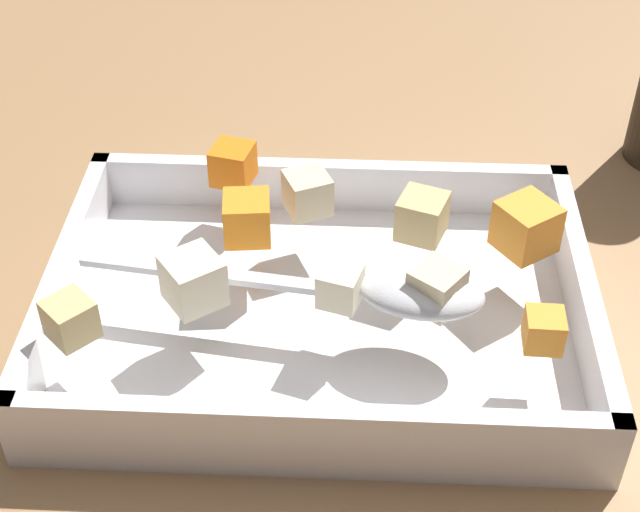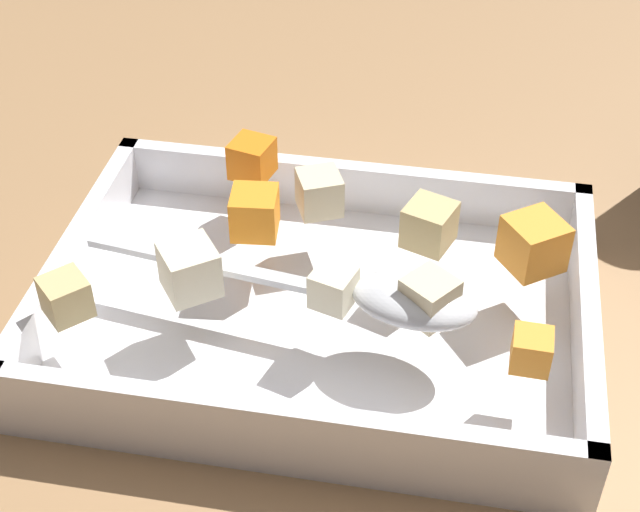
# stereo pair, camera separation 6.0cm
# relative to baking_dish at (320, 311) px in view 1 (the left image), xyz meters

# --- Properties ---
(ground_plane) EXTENTS (4.00, 4.00, 0.00)m
(ground_plane) POSITION_rel_baking_dish_xyz_m (-0.01, -0.01, -0.02)
(ground_plane) COLOR #936D47
(baking_dish) EXTENTS (0.35, 0.25, 0.05)m
(baking_dish) POSITION_rel_baking_dish_xyz_m (0.00, 0.00, 0.00)
(baking_dish) COLOR silver
(baking_dish) RESTS_ON ground_plane
(carrot_chunk_corner_sw) EXTENTS (0.05, 0.05, 0.03)m
(carrot_chunk_corner_sw) POSITION_rel_baking_dish_xyz_m (-0.13, -0.03, 0.05)
(carrot_chunk_corner_sw) COLOR orange
(carrot_chunk_corner_sw) RESTS_ON baking_dish
(carrot_chunk_far_left) EXTENTS (0.03, 0.03, 0.03)m
(carrot_chunk_far_left) POSITION_rel_baking_dish_xyz_m (0.05, -0.03, 0.05)
(carrot_chunk_far_left) COLOR orange
(carrot_chunk_far_left) RESTS_ON baking_dish
(carrot_chunk_mid_right) EXTENTS (0.02, 0.02, 0.02)m
(carrot_chunk_mid_right) POSITION_rel_baking_dish_xyz_m (-0.13, 0.06, 0.05)
(carrot_chunk_mid_right) COLOR orange
(carrot_chunk_mid_right) RESTS_ON baking_dish
(carrot_chunk_corner_nw) EXTENTS (0.03, 0.03, 0.03)m
(carrot_chunk_corner_nw) POSITION_rel_baking_dish_xyz_m (0.07, -0.10, 0.05)
(carrot_chunk_corner_nw) COLOR orange
(carrot_chunk_corner_nw) RESTS_ON baking_dish
(potato_chunk_heap_side) EXTENTS (0.04, 0.04, 0.03)m
(potato_chunk_heap_side) POSITION_rel_baking_dish_xyz_m (0.08, 0.03, 0.05)
(potato_chunk_heap_side) COLOR beige
(potato_chunk_heap_side) RESTS_ON baking_dish
(potato_chunk_heap_top) EXTENTS (0.04, 0.04, 0.03)m
(potato_chunk_heap_top) POSITION_rel_baking_dish_xyz_m (-0.07, -0.04, 0.05)
(potato_chunk_heap_top) COLOR tan
(potato_chunk_heap_top) RESTS_ON baking_dish
(potato_chunk_center) EXTENTS (0.04, 0.04, 0.03)m
(potato_chunk_center) POSITION_rel_baking_dish_xyz_m (-0.07, 0.03, 0.05)
(potato_chunk_center) COLOR beige
(potato_chunk_center) RESTS_ON baking_dish
(potato_chunk_near_spoon) EXTENTS (0.04, 0.04, 0.03)m
(potato_chunk_near_spoon) POSITION_rel_baking_dish_xyz_m (0.01, -0.06, 0.05)
(potato_chunk_near_spoon) COLOR beige
(potato_chunk_near_spoon) RESTS_ON baking_dish
(potato_chunk_corner_se) EXTENTS (0.03, 0.03, 0.02)m
(potato_chunk_corner_se) POSITION_rel_baking_dish_xyz_m (-0.01, 0.03, 0.05)
(potato_chunk_corner_se) COLOR beige
(potato_chunk_corner_se) RESTS_ON baking_dish
(potato_chunk_front_center) EXTENTS (0.04, 0.04, 0.03)m
(potato_chunk_front_center) POSITION_rel_baking_dish_xyz_m (0.14, 0.07, 0.05)
(potato_chunk_front_center) COLOR tan
(potato_chunk_front_center) RESTS_ON baking_dish
(serving_spoon) EXTENTS (0.26, 0.06, 0.02)m
(serving_spoon) POSITION_rel_baking_dish_xyz_m (-0.05, 0.03, 0.05)
(serving_spoon) COLOR silver
(serving_spoon) RESTS_ON baking_dish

